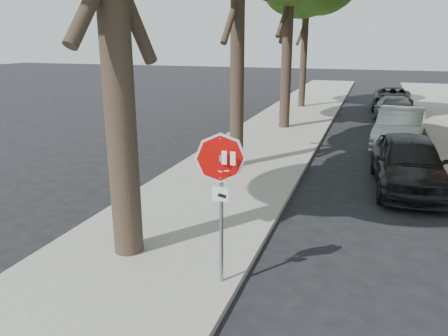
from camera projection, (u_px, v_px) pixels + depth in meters
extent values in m
plane|color=black|center=(261.00, 294.00, 7.33)|extent=(120.00, 120.00, 0.00)
cube|color=gray|center=(273.00, 136.00, 18.98)|extent=(4.00, 55.00, 0.12)
cube|color=#9E9384|center=(320.00, 140.00, 18.35)|extent=(0.12, 55.00, 0.13)
cube|color=#9E9384|center=(435.00, 148.00, 16.99)|extent=(0.12, 55.00, 0.13)
cylinder|color=gray|center=(221.00, 211.00, 7.15)|extent=(0.06, 0.06, 2.60)
cube|color=#99999E|center=(221.00, 158.00, 6.86)|extent=(0.05, 0.06, 0.10)
cylinder|color=#99999E|center=(221.00, 158.00, 6.86)|extent=(0.76, 0.32, 0.82)
cylinder|color=white|center=(220.00, 158.00, 6.85)|extent=(0.76, 0.32, 0.82)
cylinder|color=red|center=(220.00, 158.00, 6.84)|extent=(0.68, 0.29, 0.74)
cube|color=white|center=(207.00, 156.00, 6.89)|extent=(0.08, 0.00, 0.22)
cube|color=white|center=(216.00, 157.00, 6.85)|extent=(0.08, 0.00, 0.22)
cube|color=white|center=(224.00, 158.00, 6.81)|extent=(0.08, 0.00, 0.22)
cube|color=white|center=(233.00, 158.00, 6.76)|extent=(0.08, 0.00, 0.22)
cube|color=silver|center=(213.00, 170.00, 6.92)|extent=(0.08, 0.00, 0.03)
cube|color=silver|center=(220.00, 171.00, 6.89)|extent=(0.08, 0.00, 0.03)
cube|color=silver|center=(227.00, 171.00, 6.85)|extent=(0.08, 0.00, 0.03)
cube|color=white|center=(221.00, 194.00, 7.03)|extent=(0.28, 0.02, 0.24)
cube|color=black|center=(222.00, 196.00, 7.01)|extent=(0.15, 0.00, 0.08)
cylinder|color=black|center=(238.00, 13.00, 13.11)|extent=(0.44, 0.44, 9.50)
cylinder|color=black|center=(288.00, 16.00, 19.33)|extent=(0.48, 0.48, 10.00)
cylinder|color=black|center=(305.00, 30.00, 25.92)|extent=(0.40, 0.40, 9.00)
imported|color=black|center=(408.00, 162.00, 12.33)|extent=(2.14, 4.66, 1.55)
imported|color=#AAACB3|center=(400.00, 128.00, 17.19)|extent=(2.20, 4.80, 1.53)
imported|color=#535258|center=(395.00, 111.00, 21.70)|extent=(2.15, 4.74, 1.35)
imported|color=black|center=(392.00, 99.00, 26.31)|extent=(2.28, 4.82, 1.33)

